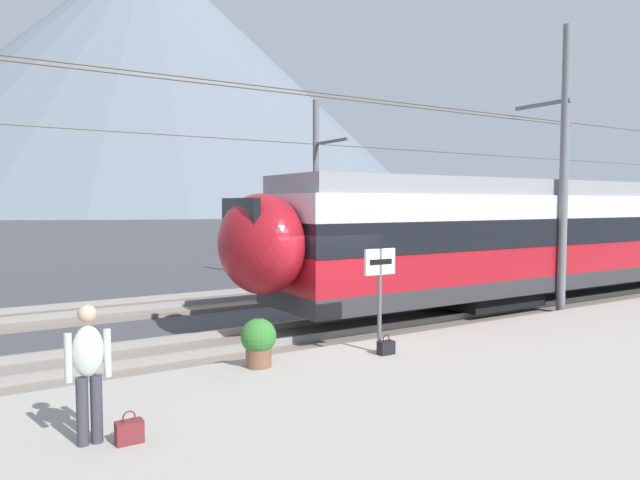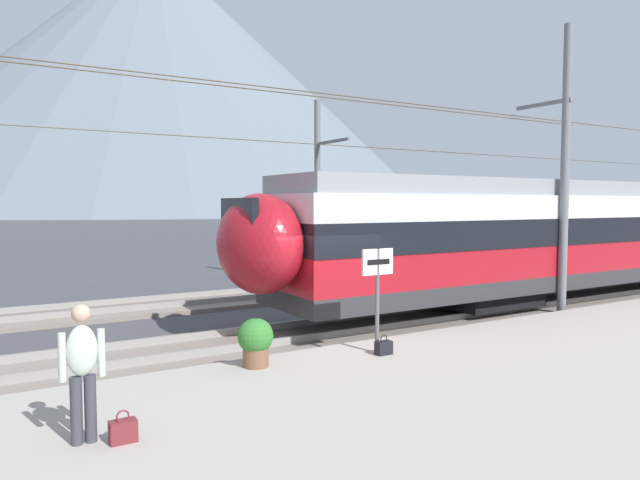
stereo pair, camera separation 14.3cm
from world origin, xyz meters
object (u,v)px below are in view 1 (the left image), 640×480
at_px(handbag_beside_passenger, 129,432).
at_px(potted_plant_platform_edge, 259,339).
at_px(catenary_mast_mid, 561,167).
at_px(passenger_walking, 88,367).
at_px(platform_sign, 380,276).
at_px(catenary_mast_far_side, 318,188).
at_px(handbag_near_sign, 386,347).

height_order(handbag_beside_passenger, potted_plant_platform_edge, potted_plant_platform_edge).
distance_m(catenary_mast_mid, passenger_walking, 13.59).
relative_size(platform_sign, passenger_walking, 1.20).
height_order(catenary_mast_mid, catenary_mast_far_side, catenary_mast_mid).
height_order(platform_sign, potted_plant_platform_edge, platform_sign).
bearing_deg(platform_sign, passenger_walking, -164.52).
bearing_deg(catenary_mast_mid, handbag_near_sign, -167.94).
bearing_deg(catenary_mast_mid, platform_sign, -169.23).
bearing_deg(potted_plant_platform_edge, catenary_mast_far_side, 53.62).
height_order(catenary_mast_far_side, handbag_near_sign, catenary_mast_far_side).
distance_m(passenger_walking, potted_plant_platform_edge, 3.70).
bearing_deg(platform_sign, handbag_beside_passenger, -161.09).
bearing_deg(handbag_near_sign, catenary_mast_far_side, 64.84).
xyz_separation_m(passenger_walking, handbag_near_sign, (5.59, 1.37, -0.81)).
height_order(catenary_mast_mid, handbag_near_sign, catenary_mast_mid).
distance_m(passenger_walking, handbag_beside_passenger, 0.93).
xyz_separation_m(platform_sign, handbag_near_sign, (0.04, -0.17, -1.35)).
bearing_deg(handbag_beside_passenger, platform_sign, 18.91).
relative_size(handbag_near_sign, potted_plant_platform_edge, 0.45).
height_order(catenary_mast_far_side, handbag_beside_passenger, catenary_mast_far_side).
height_order(catenary_mast_mid, passenger_walking, catenary_mast_mid).
bearing_deg(handbag_near_sign, platform_sign, 102.04).
distance_m(platform_sign, passenger_walking, 5.78).
xyz_separation_m(catenary_mast_mid, handbag_beside_passenger, (-12.53, -3.17, -3.74)).
bearing_deg(passenger_walking, platform_sign, 15.48).
relative_size(platform_sign, handbag_beside_passenger, 5.05).
bearing_deg(catenary_mast_far_side, handbag_beside_passenger, -129.80).
height_order(catenary_mast_mid, potted_plant_platform_edge, catenary_mast_mid).
distance_m(catenary_mast_far_side, platform_sign, 11.73).
distance_m(catenary_mast_mid, platform_sign, 7.89).
xyz_separation_m(catenary_mast_far_side, potted_plant_platform_edge, (-7.41, -10.06, -2.99)).
distance_m(platform_sign, handbag_near_sign, 1.36).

